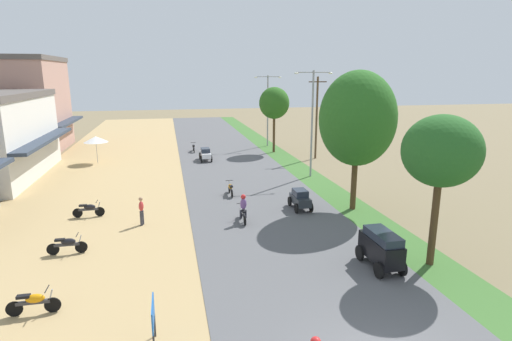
{
  "coord_description": "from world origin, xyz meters",
  "views": [
    {
      "loc": [
        -5.5,
        -8.88,
        8.33
      ],
      "look_at": [
        0.28,
        17.85,
        1.82
      ],
      "focal_mm": 28.73,
      "sensor_mm": 36.0,
      "label": 1
    }
  ],
  "objects_px": {
    "car_van_black": "(381,247)",
    "pedestrian_on_shoulder": "(141,209)",
    "vendor_umbrella": "(96,139)",
    "utility_pole_near": "(317,116)",
    "car_hatchback_charcoal": "(300,199)",
    "motorbike_ahead_fourth": "(230,188)",
    "median_tree_nearest": "(442,152)",
    "median_tree_second": "(358,119)",
    "street_signboard": "(153,316)",
    "car_sedan_white": "(205,154)",
    "parked_motorbike_third": "(89,209)",
    "parked_motorbike_second": "(67,244)",
    "motorbike_ahead_third": "(243,209)",
    "median_tree_third": "(274,103)",
    "parked_motorbike_nearest": "(34,301)",
    "motorbike_ahead_fifth": "(194,147)",
    "streetlamp_near": "(312,117)",
    "streetlamp_mid": "(268,106)"
  },
  "relations": [
    {
      "from": "utility_pole_near",
      "to": "motorbike_ahead_third",
      "type": "xyz_separation_m",
      "value": [
        -10.41,
        -16.47,
        -3.34
      ]
    },
    {
      "from": "parked_motorbike_third",
      "to": "motorbike_ahead_fifth",
      "type": "xyz_separation_m",
      "value": [
        7.39,
        19.42,
        0.02
      ]
    },
    {
      "from": "parked_motorbike_second",
      "to": "utility_pole_near",
      "type": "xyz_separation_m",
      "value": [
        19.21,
        18.85,
        3.65
      ]
    },
    {
      "from": "median_tree_nearest",
      "to": "car_hatchback_charcoal",
      "type": "xyz_separation_m",
      "value": [
        -3.29,
        8.43,
        -4.39
      ]
    },
    {
      "from": "median_tree_nearest",
      "to": "car_van_black",
      "type": "relative_size",
      "value": 2.76
    },
    {
      "from": "parked_motorbike_second",
      "to": "car_van_black",
      "type": "distance_m",
      "value": 14.31
    },
    {
      "from": "car_sedan_white",
      "to": "motorbike_ahead_fourth",
      "type": "distance_m",
      "value": 12.06
    },
    {
      "from": "pedestrian_on_shoulder",
      "to": "car_sedan_white",
      "type": "distance_m",
      "value": 17.43
    },
    {
      "from": "parked_motorbike_nearest",
      "to": "street_signboard",
      "type": "xyz_separation_m",
      "value": [
        4.17,
        -2.69,
        0.55
      ]
    },
    {
      "from": "utility_pole_near",
      "to": "car_van_black",
      "type": "bearing_deg",
      "value": -103.54
    },
    {
      "from": "car_van_black",
      "to": "car_sedan_white",
      "type": "distance_m",
      "value": 24.81
    },
    {
      "from": "street_signboard",
      "to": "car_sedan_white",
      "type": "relative_size",
      "value": 0.66
    },
    {
      "from": "parked_motorbike_nearest",
      "to": "pedestrian_on_shoulder",
      "type": "xyz_separation_m",
      "value": [
        3.23,
        8.22,
        0.41
      ]
    },
    {
      "from": "parked_motorbike_second",
      "to": "median_tree_nearest",
      "type": "distance_m",
      "value": 17.23
    },
    {
      "from": "car_van_black",
      "to": "car_sedan_white",
      "type": "bearing_deg",
      "value": 102.33
    },
    {
      "from": "parked_motorbike_nearest",
      "to": "median_tree_third",
      "type": "xyz_separation_m",
      "value": [
        15.92,
        27.76,
        4.71
      ]
    },
    {
      "from": "parked_motorbike_third",
      "to": "motorbike_ahead_fourth",
      "type": "height_order",
      "value": "motorbike_ahead_fourth"
    },
    {
      "from": "parked_motorbike_third",
      "to": "median_tree_nearest",
      "type": "xyz_separation_m",
      "value": [
        15.9,
        -9.72,
        4.59
      ]
    },
    {
      "from": "parked_motorbike_nearest",
      "to": "parked_motorbike_second",
      "type": "distance_m",
      "value": 5.06
    },
    {
      "from": "median_tree_third",
      "to": "motorbike_ahead_fifth",
      "type": "bearing_deg",
      "value": 167.16
    },
    {
      "from": "vendor_umbrella",
      "to": "utility_pole_near",
      "type": "xyz_separation_m",
      "value": [
        21.0,
        -2.09,
        1.89
      ]
    },
    {
      "from": "motorbike_ahead_third",
      "to": "motorbike_ahead_fourth",
      "type": "distance_m",
      "value": 5.4
    },
    {
      "from": "car_van_black",
      "to": "car_hatchback_charcoal",
      "type": "xyz_separation_m",
      "value": [
        -0.91,
        8.32,
        -0.28
      ]
    },
    {
      "from": "street_signboard",
      "to": "parked_motorbike_third",
      "type": "bearing_deg",
      "value": 107.42
    },
    {
      "from": "parked_motorbike_second",
      "to": "parked_motorbike_third",
      "type": "height_order",
      "value": "same"
    },
    {
      "from": "median_tree_third",
      "to": "vendor_umbrella",
      "type": "bearing_deg",
      "value": -174.32
    },
    {
      "from": "parked_motorbike_nearest",
      "to": "streetlamp_near",
      "type": "height_order",
      "value": "streetlamp_near"
    },
    {
      "from": "motorbike_ahead_fifth",
      "to": "streetlamp_near",
      "type": "bearing_deg",
      "value": -55.93
    },
    {
      "from": "parked_motorbike_nearest",
      "to": "motorbike_ahead_fifth",
      "type": "xyz_separation_m",
      "value": [
        7.49,
        29.68,
        0.02
      ]
    },
    {
      "from": "motorbike_ahead_fifth",
      "to": "utility_pole_near",
      "type": "bearing_deg",
      "value": -26.18
    },
    {
      "from": "motorbike_ahead_third",
      "to": "streetlamp_mid",
      "type": "bearing_deg",
      "value": 73.1
    },
    {
      "from": "parked_motorbike_nearest",
      "to": "street_signboard",
      "type": "height_order",
      "value": "street_signboard"
    },
    {
      "from": "parked_motorbike_second",
      "to": "motorbike_ahead_fourth",
      "type": "height_order",
      "value": "motorbike_ahead_fourth"
    },
    {
      "from": "parked_motorbike_third",
      "to": "street_signboard",
      "type": "height_order",
      "value": "street_signboard"
    },
    {
      "from": "streetlamp_near",
      "to": "car_van_black",
      "type": "distance_m",
      "value": 16.83
    },
    {
      "from": "car_van_black",
      "to": "street_signboard",
      "type": "bearing_deg",
      "value": -160.57
    },
    {
      "from": "median_tree_second",
      "to": "median_tree_third",
      "type": "relative_size",
      "value": 1.23
    },
    {
      "from": "pedestrian_on_shoulder",
      "to": "parked_motorbike_nearest",
      "type": "bearing_deg",
      "value": -111.44
    },
    {
      "from": "car_van_black",
      "to": "pedestrian_on_shoulder",
      "type": "bearing_deg",
      "value": 143.94
    },
    {
      "from": "median_tree_nearest",
      "to": "car_van_black",
      "type": "distance_m",
      "value": 4.75
    },
    {
      "from": "median_tree_third",
      "to": "car_hatchback_charcoal",
      "type": "distance_m",
      "value": 19.59
    },
    {
      "from": "utility_pole_near",
      "to": "motorbike_ahead_fourth",
      "type": "xyz_separation_m",
      "value": [
        -10.3,
        -11.08,
        -3.63
      ]
    },
    {
      "from": "vendor_umbrella",
      "to": "median_tree_second",
      "type": "height_order",
      "value": "median_tree_second"
    },
    {
      "from": "motorbike_ahead_fourth",
      "to": "vendor_umbrella",
      "type": "bearing_deg",
      "value": 129.11
    },
    {
      "from": "parked_motorbike_third",
      "to": "median_tree_third",
      "type": "height_order",
      "value": "median_tree_third"
    },
    {
      "from": "parked_motorbike_second",
      "to": "median_tree_second",
      "type": "xyz_separation_m",
      "value": [
        15.93,
        3.28,
        5.14
      ]
    },
    {
      "from": "parked_motorbike_third",
      "to": "street_signboard",
      "type": "relative_size",
      "value": 1.2
    },
    {
      "from": "street_signboard",
      "to": "car_hatchback_charcoal",
      "type": "distance_m",
      "value": 14.46
    },
    {
      "from": "car_van_black",
      "to": "motorbike_ahead_fifth",
      "type": "distance_m",
      "value": 29.68
    },
    {
      "from": "pedestrian_on_shoulder",
      "to": "car_hatchback_charcoal",
      "type": "relative_size",
      "value": 0.81
    }
  ]
}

